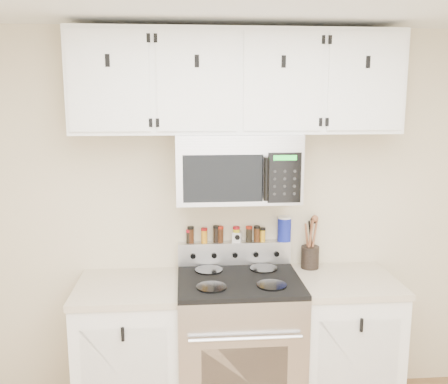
# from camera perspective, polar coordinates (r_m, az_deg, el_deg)

# --- Properties ---
(back_wall) EXTENTS (3.50, 0.01, 2.50)m
(back_wall) POSITION_cam_1_polar(r_m,az_deg,el_deg) (3.37, 1.14, -3.12)
(back_wall) COLOR beige
(back_wall) RESTS_ON floor
(range) EXTENTS (0.76, 0.65, 1.10)m
(range) POSITION_cam_1_polar(r_m,az_deg,el_deg) (3.35, 1.66, -17.23)
(range) COLOR #B7B7BA
(range) RESTS_ON floor
(base_cabinet_left) EXTENTS (0.64, 0.62, 0.92)m
(base_cabinet_left) POSITION_cam_1_polar(r_m,az_deg,el_deg) (3.38, -10.66, -17.61)
(base_cabinet_left) COLOR white
(base_cabinet_left) RESTS_ON floor
(base_cabinet_right) EXTENTS (0.64, 0.62, 0.92)m
(base_cabinet_right) POSITION_cam_1_polar(r_m,az_deg,el_deg) (3.52, 13.35, -16.56)
(base_cabinet_right) COLOR white
(base_cabinet_right) RESTS_ON floor
(microwave) EXTENTS (0.76, 0.44, 0.42)m
(microwave) POSITION_cam_1_polar(r_m,az_deg,el_deg) (3.12, 1.53, 2.85)
(microwave) COLOR #9E9EA3
(microwave) RESTS_ON back_wall
(upper_cabinets) EXTENTS (2.00, 0.35, 0.62)m
(upper_cabinets) POSITION_cam_1_polar(r_m,az_deg,el_deg) (3.11, 1.51, 12.44)
(upper_cabinets) COLOR white
(upper_cabinets) RESTS_ON back_wall
(utensil_crock) EXTENTS (0.12, 0.12, 0.35)m
(utensil_crock) POSITION_cam_1_polar(r_m,az_deg,el_deg) (3.45, 9.81, -7.14)
(utensil_crock) COLOR black
(utensil_crock) RESTS_ON base_cabinet_right
(kitchen_timer) EXTENTS (0.07, 0.07, 0.07)m
(kitchen_timer) POSITION_cam_1_polar(r_m,az_deg,el_deg) (3.37, 1.50, -5.17)
(kitchen_timer) COLOR white
(kitchen_timer) RESTS_ON range
(salt_canister) EXTENTS (0.09, 0.09, 0.17)m
(salt_canister) POSITION_cam_1_polar(r_m,az_deg,el_deg) (3.41, 6.91, -4.18)
(salt_canister) COLOR #16229C
(salt_canister) RESTS_ON range
(spice_jar_0) EXTENTS (0.04, 0.04, 0.09)m
(spice_jar_0) POSITION_cam_1_polar(r_m,az_deg,el_deg) (3.35, -4.03, -5.08)
(spice_jar_0) COLOR black
(spice_jar_0) RESTS_ON range
(spice_jar_1) EXTENTS (0.04, 0.04, 0.11)m
(spice_jar_1) POSITION_cam_1_polar(r_m,az_deg,el_deg) (3.35, -3.82, -4.90)
(spice_jar_1) COLOR #3B1D0E
(spice_jar_1) RESTS_ON range
(spice_jar_2) EXTENTS (0.04, 0.04, 0.10)m
(spice_jar_2) POSITION_cam_1_polar(r_m,az_deg,el_deg) (3.35, -2.26, -4.97)
(spice_jar_2) COLOR orange
(spice_jar_2) RESTS_ON range
(spice_jar_3) EXTENTS (0.04, 0.04, 0.11)m
(spice_jar_3) POSITION_cam_1_polar(r_m,az_deg,el_deg) (3.35, -0.89, -4.82)
(spice_jar_3) COLOR black
(spice_jar_3) RESTS_ON range
(spice_jar_4) EXTENTS (0.04, 0.04, 0.11)m
(spice_jar_4) POSITION_cam_1_polar(r_m,az_deg,el_deg) (3.35, -0.42, -4.85)
(spice_jar_4) COLOR #3D1F0E
(spice_jar_4) RESTS_ON range
(spice_jar_5) EXTENTS (0.05, 0.05, 0.11)m
(spice_jar_5) POSITION_cam_1_polar(r_m,az_deg,el_deg) (3.37, 1.42, -4.85)
(spice_jar_5) COLOR gold
(spice_jar_5) RESTS_ON range
(spice_jar_6) EXTENTS (0.04, 0.04, 0.11)m
(spice_jar_6) POSITION_cam_1_polar(r_m,az_deg,el_deg) (3.37, 2.87, -4.79)
(spice_jar_6) COLOR black
(spice_jar_6) RESTS_ON range
(spice_jar_7) EXTENTS (0.04, 0.04, 0.11)m
(spice_jar_7) POSITION_cam_1_polar(r_m,az_deg,el_deg) (3.38, 3.78, -4.77)
(spice_jar_7) COLOR #462610
(spice_jar_7) RESTS_ON range
(spice_jar_8) EXTENTS (0.04, 0.04, 0.09)m
(spice_jar_8) POSITION_cam_1_polar(r_m,az_deg,el_deg) (3.39, 4.45, -4.86)
(spice_jar_8) COLOR gold
(spice_jar_8) RESTS_ON range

